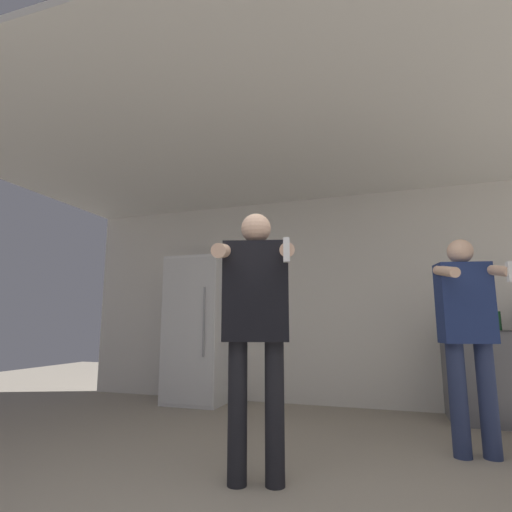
% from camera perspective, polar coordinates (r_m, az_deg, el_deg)
% --- Properties ---
extents(wall_back, '(7.00, 0.06, 2.55)m').
position_cam_1_polar(wall_back, '(5.01, 12.13, -5.82)').
color(wall_back, silver).
rests_on(wall_back, ground_plane).
extents(ceiling_slab, '(7.00, 3.83, 0.05)m').
position_cam_1_polar(ceiling_slab, '(3.71, 8.44, 16.34)').
color(ceiling_slab, silver).
rests_on(ceiling_slab, wall_back).
extents(refrigerator, '(0.72, 0.68, 1.79)m').
position_cam_1_polar(refrigerator, '(5.15, -8.15, -10.26)').
color(refrigerator, white).
rests_on(refrigerator, ground_plane).
extents(counter, '(1.14, 0.64, 0.89)m').
position_cam_1_polar(counter, '(4.79, 32.27, -14.33)').
color(counter, slate).
rests_on(counter, ground_plane).
extents(bottle_clear_vodka, '(0.08, 0.08, 0.28)m').
position_cam_1_polar(bottle_clear_vodka, '(4.70, 31.16, -7.81)').
color(bottle_clear_vodka, '#194723').
rests_on(bottle_clear_vodka, counter).
extents(bottle_tall_gin, '(0.08, 0.08, 0.30)m').
position_cam_1_polar(bottle_tall_gin, '(4.65, 27.58, -7.86)').
color(bottle_tall_gin, '#563314').
rests_on(bottle_tall_gin, counter).
extents(person_woman_foreground, '(0.56, 0.54, 1.68)m').
position_cam_1_polar(person_woman_foreground, '(2.57, -0.01, -8.40)').
color(person_woman_foreground, black).
rests_on(person_woman_foreground, ground_plane).
extents(person_man_side, '(0.50, 0.53, 1.61)m').
position_cam_1_polar(person_man_side, '(3.46, 27.94, -8.94)').
color(person_man_side, navy).
rests_on(person_man_side, ground_plane).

